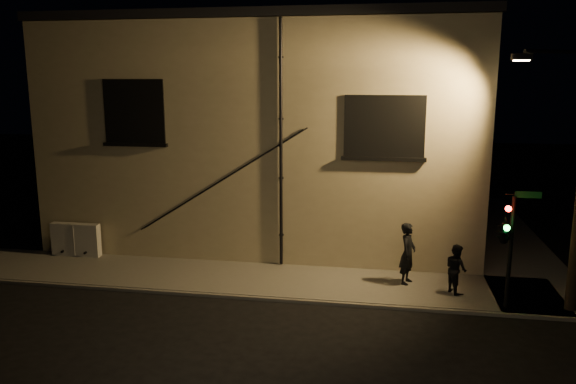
% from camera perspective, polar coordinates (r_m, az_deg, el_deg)
% --- Properties ---
extents(ground, '(90.00, 90.00, 0.00)m').
position_cam_1_polar(ground, '(16.89, 3.61, -11.26)').
color(ground, black).
extents(sidewalk, '(21.00, 16.00, 0.12)m').
position_cam_1_polar(sidewalk, '(20.92, 8.28, -6.65)').
color(sidewalk, '#5B5852').
rests_on(sidewalk, ground).
extents(building, '(16.20, 12.23, 8.80)m').
position_cam_1_polar(building, '(25.02, -0.90, 6.61)').
color(building, tan).
rests_on(building, ground).
extents(utility_cabinet, '(1.83, 0.31, 1.21)m').
position_cam_1_polar(utility_cabinet, '(22.06, -20.74, -4.53)').
color(utility_cabinet, '#BAB8B1').
rests_on(utility_cabinet, sidewalk).
extents(pedestrian_a, '(0.68, 0.83, 1.96)m').
position_cam_1_polar(pedestrian_a, '(18.20, 12.06, -6.12)').
color(pedestrian_a, black).
rests_on(pedestrian_a, sidewalk).
extents(pedestrian_b, '(0.84, 0.91, 1.51)m').
position_cam_1_polar(pedestrian_b, '(17.85, 16.70, -7.46)').
color(pedestrian_b, black).
rests_on(pedestrian_b, sidewalk).
extents(traffic_signal, '(1.25, 1.99, 3.38)m').
position_cam_1_polar(traffic_signal, '(16.63, 21.18, -3.70)').
color(traffic_signal, black).
rests_on(traffic_signal, sidewalk).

